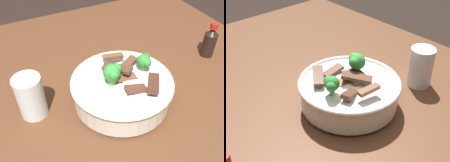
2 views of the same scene
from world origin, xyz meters
TOP-DOWN VIEW (x-y plane):
  - dining_table at (0.00, 0.00)m, footprint 1.26×1.02m
  - rice_bowl at (-0.07, -0.03)m, footprint 0.25×0.25m
  - drinking_glass at (-0.13, -0.25)m, footprint 0.07×0.07m

SIDE VIEW (x-z plane):
  - dining_table at x=0.00m, z-range 0.29..1.08m
  - rice_bowl at x=-0.07m, z-range 0.77..0.90m
  - drinking_glass at x=-0.13m, z-range 0.78..0.89m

